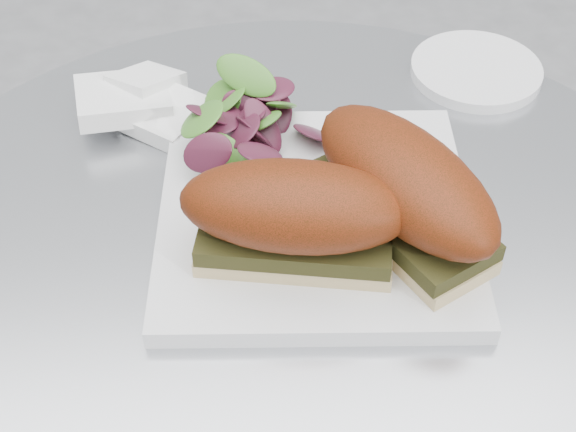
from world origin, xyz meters
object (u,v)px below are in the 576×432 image
sandwich_right (404,187)px  saucer (476,70)px  sandwich_left (295,215)px  plate (315,214)px

sandwich_right → saucer: (0.11, 0.21, -0.05)m
sandwich_left → saucer: (0.19, 0.24, -0.05)m
plate → sandwich_left: size_ratio=1.41×
plate → saucer: size_ratio=1.93×
sandwich_left → sandwich_right: size_ratio=0.89×
plate → sandwich_left: 0.07m
sandwich_left → sandwich_right: (0.08, 0.02, 0.00)m
plate → saucer: 0.26m
sandwich_right → plate: bearing=-143.3°
plate → sandwich_left: (-0.02, -0.05, 0.05)m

